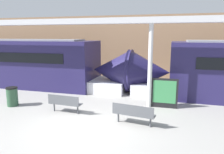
{
  "coord_description": "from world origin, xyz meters",
  "views": [
    {
      "loc": [
        3.17,
        -7.19,
        3.46
      ],
      "look_at": [
        0.28,
        3.17,
        1.4
      ],
      "focal_mm": 35.0,
      "sensor_mm": 36.0,
      "label": 1
    }
  ],
  "objects_px": {
    "bench_far": "(65,102)",
    "support_column_near": "(150,66)",
    "trash_bin": "(12,96)",
    "poster_board": "(164,93)",
    "bench_near": "(133,113)"
  },
  "relations": [
    {
      "from": "trash_bin",
      "to": "poster_board",
      "type": "height_order",
      "value": "poster_board"
    },
    {
      "from": "trash_bin",
      "to": "poster_board",
      "type": "bearing_deg",
      "value": 13.26
    },
    {
      "from": "bench_far",
      "to": "poster_board",
      "type": "height_order",
      "value": "poster_board"
    },
    {
      "from": "bench_near",
      "to": "trash_bin",
      "type": "distance_m",
      "value": 6.26
    },
    {
      "from": "bench_far",
      "to": "support_column_near",
      "type": "xyz_separation_m",
      "value": [
        3.56,
        1.92,
        1.5
      ]
    },
    {
      "from": "poster_board",
      "to": "bench_near",
      "type": "bearing_deg",
      "value": -113.3
    },
    {
      "from": "bench_near",
      "to": "trash_bin",
      "type": "bearing_deg",
      "value": -178.31
    },
    {
      "from": "trash_bin",
      "to": "poster_board",
      "type": "distance_m",
      "value": 7.48
    },
    {
      "from": "trash_bin",
      "to": "support_column_near",
      "type": "distance_m",
      "value": 6.94
    },
    {
      "from": "bench_far",
      "to": "support_column_near",
      "type": "relative_size",
      "value": 0.38
    },
    {
      "from": "trash_bin",
      "to": "poster_board",
      "type": "relative_size",
      "value": 0.65
    },
    {
      "from": "support_column_near",
      "to": "bench_far",
      "type": "bearing_deg",
      "value": -151.67
    },
    {
      "from": "bench_far",
      "to": "bench_near",
      "type": "bearing_deg",
      "value": -5.75
    },
    {
      "from": "bench_far",
      "to": "trash_bin",
      "type": "height_order",
      "value": "trash_bin"
    },
    {
      "from": "bench_far",
      "to": "trash_bin",
      "type": "relative_size",
      "value": 1.63
    }
  ]
}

